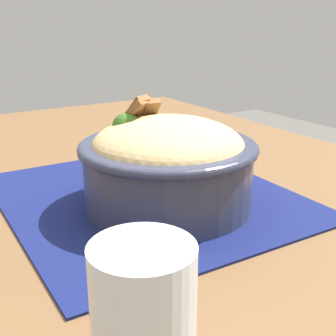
{
  "coord_description": "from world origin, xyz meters",
  "views": [
    {
      "loc": [
        -0.44,
        0.25,
        0.93
      ],
      "look_at": [
        -0.01,
        -0.02,
        0.75
      ],
      "focal_mm": 47.78,
      "sensor_mm": 36.0,
      "label": 1
    }
  ],
  "objects": [
    {
      "name": "table",
      "position": [
        0.0,
        0.0,
        0.64
      ],
      "size": [
        1.39,
        0.89,
        0.7
      ],
      "color": "brown",
      "rests_on": "ground_plane"
    },
    {
      "name": "placemat",
      "position": [
        0.04,
        -0.02,
        0.7
      ],
      "size": [
        0.39,
        0.36,
        0.0
      ],
      "primitive_type": "cube",
      "rotation": [
        0.0,
        0.0,
        -0.02
      ],
      "color": "#11194C",
      "rests_on": "table"
    },
    {
      "name": "bowl",
      "position": [
        -0.0,
        -0.02,
        0.76
      ],
      "size": [
        0.22,
        0.22,
        0.14
      ],
      "color": "#2D3347",
      "rests_on": "placemat"
    },
    {
      "name": "fork",
      "position": [
        0.14,
        -0.04,
        0.7
      ],
      "size": [
        0.03,
        0.13,
        0.0
      ],
      "color": "silver",
      "rests_on": "placemat"
    },
    {
      "name": "drinking_glass",
      "position": [
        -0.24,
        0.14,
        0.74
      ],
      "size": [
        0.07,
        0.07,
        0.1
      ],
      "color": "silver",
      "rests_on": "table"
    }
  ]
}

